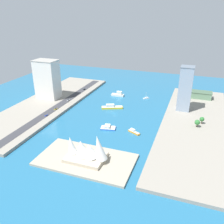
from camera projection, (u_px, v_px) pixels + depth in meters
name	position (u px, v px, depth m)	size (l,w,h in m)	color
ground_plane	(114.00, 114.00, 290.57)	(440.00, 440.00, 0.00)	#23668E
quay_west	(195.00, 125.00, 260.61)	(70.00, 240.00, 2.95)	gray
quay_east	(48.00, 103.00, 319.34)	(70.00, 240.00, 2.95)	gray
peninsula_point	(86.00, 160.00, 201.22)	(81.05, 43.84, 2.00)	#A89E89
road_strip	(61.00, 104.00, 312.51)	(10.81, 228.00, 0.15)	#38383D
ferry_yellow_fast	(112.00, 107.00, 305.72)	(27.74, 17.15, 5.57)	yellow
water_taxi_orange	(134.00, 132.00, 246.04)	(14.50, 9.39, 3.84)	orange
catamaran_blue	(108.00, 127.00, 254.59)	(17.65, 12.63, 3.93)	blue
ferry_white_commuter	(118.00, 94.00, 348.08)	(20.30, 7.16, 7.44)	silver
sailboat_small_white	(146.00, 98.00, 337.88)	(8.19, 6.96, 10.29)	white
tower_tall_glass	(185.00, 89.00, 284.79)	(15.93, 15.95, 53.77)	#8C9EB2
hotel_broad_white	(47.00, 79.00, 324.55)	(31.02, 21.71, 52.34)	silver
terminal_long_green	(196.00, 94.00, 333.74)	(42.70, 15.73, 9.16)	slate
taxi_yellow_cab	(56.00, 109.00, 294.96)	(1.98, 4.73, 1.70)	black
suv_black	(84.00, 89.00, 365.91)	(1.91, 4.40, 1.66)	black
hatchback_blue	(46.00, 115.00, 277.79)	(1.95, 4.33, 1.42)	black
van_white	(68.00, 100.00, 322.77)	(1.94, 5.17, 1.46)	black
traffic_light_waterfront	(68.00, 99.00, 315.28)	(0.36, 0.36, 6.50)	black
opera_landmark	(87.00, 150.00, 196.96)	(37.34, 23.88, 24.95)	#BCAD93
park_tree_cluster	(199.00, 121.00, 252.97)	(9.72, 15.21, 8.21)	brown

